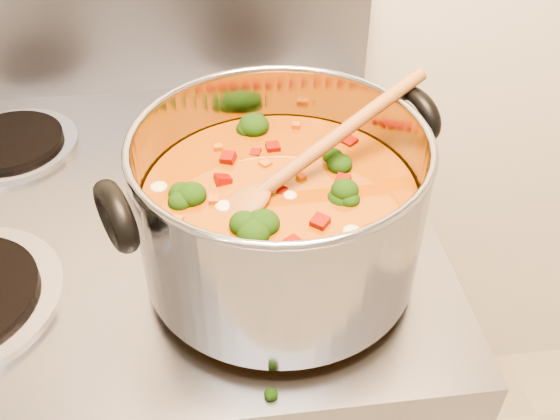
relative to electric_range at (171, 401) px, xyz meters
name	(u,v)px	position (x,y,z in m)	size (l,w,h in m)	color
electric_range	(171,401)	(0.00, 0.00, 0.00)	(0.74, 0.67, 1.08)	gray
stockpot	(280,210)	(0.17, -0.14, 0.54)	(0.35, 0.30, 0.18)	#94949B
wooden_spoon	(290,171)	(0.19, -0.14, 0.59)	(0.24, 0.14, 0.10)	brown
cooktop_crumbs	(313,229)	(0.22, -0.08, 0.46)	(0.32, 0.38, 0.01)	black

